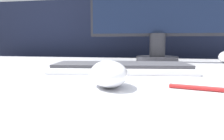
% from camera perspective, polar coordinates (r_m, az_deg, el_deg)
% --- Properties ---
extents(partition_panel, '(5.00, 0.03, 1.06)m').
position_cam_1_polar(partition_panel, '(1.27, 10.03, -5.83)').
color(partition_panel, black).
rests_on(partition_panel, ground_plane).
extents(computer_mouse_near, '(0.10, 0.12, 0.05)m').
position_cam_1_polar(computer_mouse_near, '(0.39, -0.88, -0.94)').
color(computer_mouse_near, white).
rests_on(computer_mouse_near, desk).
extents(keyboard, '(0.39, 0.19, 0.02)m').
position_cam_1_polar(keyboard, '(0.59, 2.49, 0.63)').
color(keyboard, white).
rests_on(keyboard, desk).
extents(pen, '(0.13, 0.04, 0.01)m').
position_cam_1_polar(pen, '(0.39, 24.48, -4.54)').
color(pen, red).
rests_on(pen, desk).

